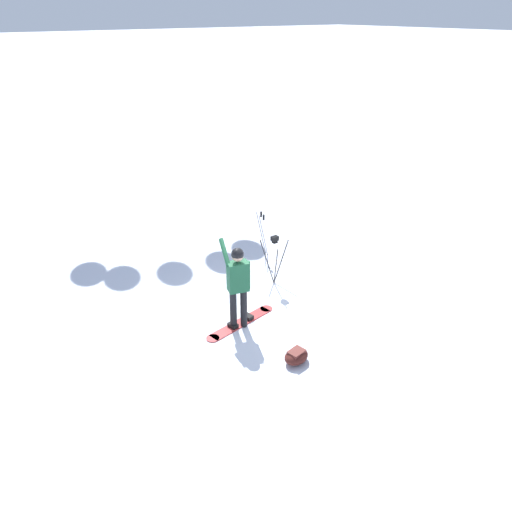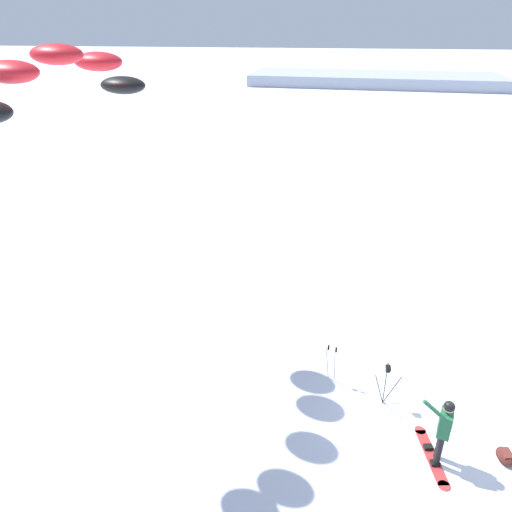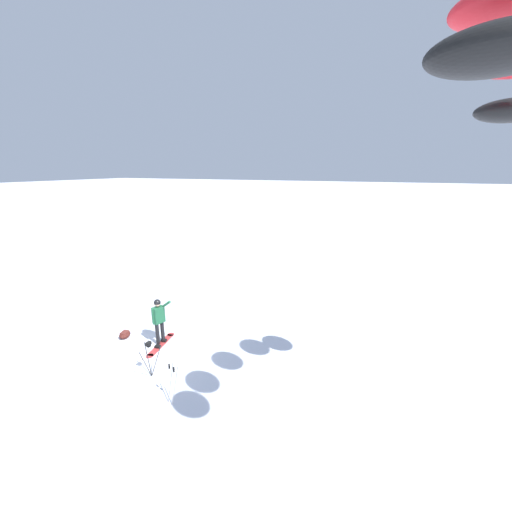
% 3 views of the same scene
% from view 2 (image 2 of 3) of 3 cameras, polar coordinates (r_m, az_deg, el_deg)
% --- Properties ---
extents(ground_plane, '(300.00, 300.00, 0.00)m').
position_cam_2_polar(ground_plane, '(12.89, 20.53, -19.88)').
color(ground_plane, white).
extents(snowboarder, '(0.76, 0.46, 1.82)m').
position_cam_2_polar(snowboarder, '(11.66, 21.80, -18.51)').
color(snowboarder, black).
rests_on(snowboarder, ground_plane).
extents(snowboard, '(0.50, 1.77, 0.10)m').
position_cam_2_polar(snowboard, '(12.47, 20.45, -21.71)').
color(snowboard, '#B23333').
rests_on(snowboard, ground_plane).
extents(traction_kite, '(2.68, 5.18, 1.31)m').
position_cam_2_polar(traction_kite, '(11.88, -22.59, 19.45)').
color(traction_kite, black).
extents(gear_bag_large, '(0.46, 0.56, 0.25)m').
position_cam_2_polar(gear_bag_large, '(12.96, 27.94, -20.58)').
color(gear_bag_large, '#4C1E19').
rests_on(gear_bag_large, ground_plane).
extents(camera_tripod, '(0.67, 0.56, 1.22)m').
position_cam_2_polar(camera_tripod, '(12.81, 15.55, -13.91)').
color(camera_tripod, '#262628').
rests_on(camera_tripod, ground_plane).
extents(ski_poles, '(0.34, 0.31, 1.17)m').
position_cam_2_polar(ski_poles, '(13.23, 9.12, -12.13)').
color(ski_poles, gray).
rests_on(ski_poles, ground_plane).
extents(distant_ridge, '(36.01, 14.50, 1.53)m').
position_cam_2_polar(distant_ridge, '(74.99, 14.07, 20.03)').
color(distant_ridge, '#A7B0C2').
rests_on(distant_ridge, ground_plane).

